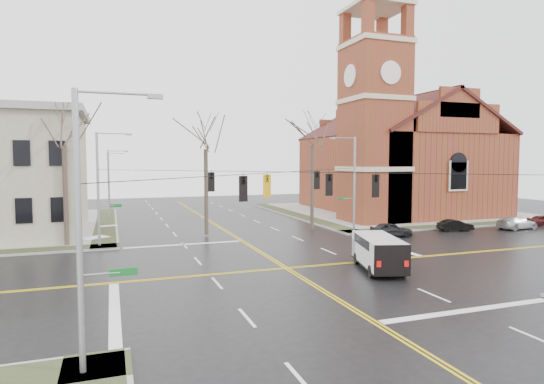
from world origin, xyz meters
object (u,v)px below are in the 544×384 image
object	(u,v)px
church	(392,149)
signal_pole_ne	(353,181)
cargo_van	(377,250)
streetlight_north_a	(110,182)
tree_nw_far	(64,139)
signal_pole_nw	(100,185)
parked_car_a	(391,230)
tree_ne	(312,140)
tree_nw_near	(206,143)
parked_car_b	(455,225)
streetlight_north_b	(110,176)
signal_pole_sw	(85,223)
parked_car_c	(517,223)

from	to	relation	value
church	signal_pole_ne	world-z (taller)	church
church	cargo_van	world-z (taller)	church
streetlight_north_a	tree_nw_far	world-z (taller)	tree_nw_far
signal_pole_nw	streetlight_north_a	xyz separation A→B (m)	(0.67, 16.50, -0.48)
cargo_van	parked_car_a	distance (m)	13.04
tree_ne	tree_nw_near	bearing A→B (deg)	-178.92
parked_car_b	tree_nw_far	size ratio (longest dim) A/B	0.29
cargo_van	tree_ne	xyz separation A→B (m)	(2.89, 16.32, 7.66)
streetlight_north_b	parked_car_a	world-z (taller)	streetlight_north_b
streetlight_north_a	tree_nw_near	distance (m)	16.77
signal_pole_sw	streetlight_north_a	size ratio (longest dim) A/B	1.12
streetlight_north_a	cargo_van	xyz separation A→B (m)	(16.04, -30.16, -3.22)
signal_pole_sw	tree_nw_far	bearing A→B (deg)	96.25
streetlight_north_a	tree_nw_near	size ratio (longest dim) A/B	0.68
signal_pole_sw	streetlight_north_a	distance (m)	39.51
parked_car_c	tree_ne	xyz separation A→B (m)	(-19.76, 6.42, 8.25)
tree_nw_far	cargo_van	bearing A→B (deg)	-37.51
church	parked_car_a	xyz separation A→B (m)	(-11.36, -16.68, -7.79)
signal_pole_ne	streetlight_north_a	distance (m)	27.48
parked_car_c	parked_car_a	bearing A→B (deg)	85.49
parked_car_a	parked_car_b	size ratio (longest dim) A/B	1.11
church	signal_pole_nw	xyz separation A→B (m)	(-36.09, -13.28, -3.48)
cargo_van	parked_car_b	xyz separation A→B (m)	(15.88, 10.96, -0.68)
signal_pole_ne	tree_ne	xyz separation A→B (m)	(-3.05, 2.66, 3.95)
streetlight_north_b	parked_car_a	xyz separation A→B (m)	(24.06, -39.90, -3.82)
church	cargo_van	bearing A→B (deg)	-125.73
parked_car_b	parked_car_c	xyz separation A→B (m)	(6.77, -1.06, 0.09)
signal_pole_ne	cargo_van	bearing A→B (deg)	-113.49
signal_pole_nw	signal_pole_sw	size ratio (longest dim) A/B	1.00
signal_pole_ne	tree_nw_near	distance (m)	14.36
signal_pole_sw	tree_nw_far	world-z (taller)	tree_nw_far
parked_car_a	tree_ne	world-z (taller)	tree_ne
church	streetlight_north_a	world-z (taller)	church
tree_nw_far	tree_ne	size ratio (longest dim) A/B	0.97
church	signal_pole_sw	bearing A→B (deg)	-134.84
streetlight_north_a	parked_car_a	distance (m)	31.45
signal_pole_sw	tree_nw_near	bearing A→B (deg)	70.66
streetlight_north_b	cargo_van	bearing A→B (deg)	-72.27
streetlight_north_a	tree_ne	world-z (taller)	tree_ne
tree_nw_far	parked_car_c	bearing A→B (deg)	-6.73
church	signal_pole_nw	world-z (taller)	church
signal_pole_nw	tree_nw_far	bearing A→B (deg)	155.65
streetlight_north_b	streetlight_north_a	bearing A→B (deg)	-90.00
church	streetlight_north_a	distance (m)	35.78
signal_pole_ne	tree_ne	distance (m)	5.66
streetlight_north_b	tree_ne	bearing A→B (deg)	-60.78
signal_pole_sw	tree_nw_near	world-z (taller)	tree_nw_near
church	tree_nw_near	size ratio (longest dim) A/B	2.35
streetlight_north_b	tree_ne	size ratio (longest dim) A/B	0.65
parked_car_b	tree_nw_near	bearing A→B (deg)	88.34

